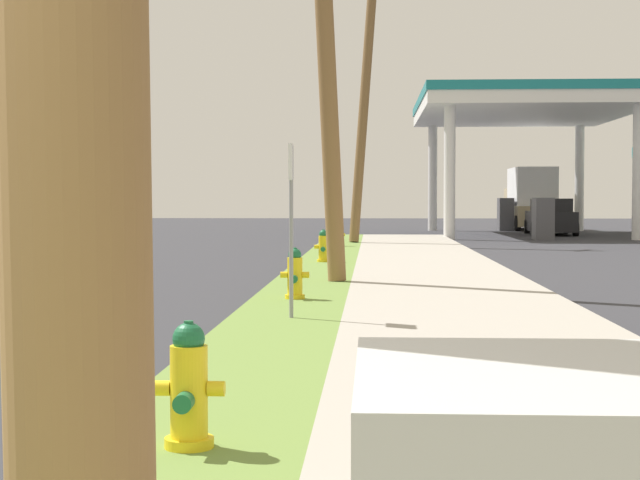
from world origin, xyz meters
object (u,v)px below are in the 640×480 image
object	(u,v)px
fire_hydrant_fourth	(338,235)
fire_hydrant_nearest	(189,392)
fire_hydrant_second	(295,276)
utility_pole_midground	(324,4)
fire_hydrant_third	(323,248)
truck_tan_at_forecourt	(530,200)
street_sign_post	(291,194)
utility_pole_background	(365,96)
car_black_by_near_pump	(551,218)

from	to	relation	value
fire_hydrant_fourth	fire_hydrant_nearest	bearing A→B (deg)	-90.03
fire_hydrant_fourth	fire_hydrant_second	bearing A→B (deg)	-90.25
fire_hydrant_nearest	utility_pole_midground	world-z (taller)	utility_pole_midground
fire_hydrant_third	truck_tan_at_forecourt	world-z (taller)	truck_tan_at_forecourt
utility_pole_midground	street_sign_post	size ratio (longest dim) A/B	4.50
fire_hydrant_nearest	street_sign_post	bearing A→B (deg)	89.32
fire_hydrant_nearest	utility_pole_background	size ratio (longest dim) A/B	0.08
fire_hydrant_nearest	fire_hydrant_third	world-z (taller)	same
fire_hydrant_fourth	utility_pole_midground	bearing A→B (deg)	-89.16
fire_hydrant_nearest	fire_hydrant_third	bearing A→B (deg)	90.20
fire_hydrant_nearest	street_sign_post	distance (m)	6.66
fire_hydrant_third	utility_pole_midground	distance (m)	7.06
street_sign_post	utility_pole_midground	bearing A→B (deg)	88.66
fire_hydrant_third	fire_hydrant_fourth	distance (m)	7.89
fire_hydrant_nearest	street_sign_post	world-z (taller)	street_sign_post
fire_hydrant_third	street_sign_post	size ratio (longest dim) A/B	0.35
utility_pole_background	truck_tan_at_forecourt	xyz separation A→B (m)	(8.23, 17.79, -3.53)
fire_hydrant_second	truck_tan_at_forecourt	xyz separation A→B (m)	(9.08, 37.46, 1.04)
fire_hydrant_nearest	fire_hydrant_third	distance (m)	17.57
fire_hydrant_nearest	utility_pole_background	xyz separation A→B (m)	(0.79, 28.57, 4.57)
utility_pole_background	truck_tan_at_forecourt	distance (m)	19.92
fire_hydrant_third	fire_hydrant_fourth	size ratio (longest dim) A/B	1.00
fire_hydrant_second	street_sign_post	size ratio (longest dim) A/B	0.35
fire_hydrant_fourth	utility_pole_background	xyz separation A→B (m)	(0.78, 3.11, 4.57)
car_black_by_near_pump	fire_hydrant_nearest	bearing A→B (deg)	-102.71
fire_hydrant_nearest	utility_pole_midground	size ratio (longest dim) A/B	0.08
fire_hydrant_nearest	truck_tan_at_forecourt	world-z (taller)	truck_tan_at_forecourt
fire_hydrant_fourth	street_sign_post	xyz separation A→B (m)	(0.06, -18.90, 1.19)
fire_hydrant_second	utility_pole_background	world-z (taller)	utility_pole_background
utility_pole_background	utility_pole_midground	bearing A→B (deg)	-92.04
fire_hydrant_second	truck_tan_at_forecourt	distance (m)	38.56
utility_pole_background	truck_tan_at_forecourt	bearing A→B (deg)	65.18
fire_hydrant_second	car_black_by_near_pump	world-z (taller)	car_black_by_near_pump
truck_tan_at_forecourt	fire_hydrant_second	bearing A→B (deg)	-103.62
fire_hydrant_nearest	fire_hydrant_second	world-z (taller)	same
fire_hydrant_second	fire_hydrant_nearest	bearing A→B (deg)	-89.63
truck_tan_at_forecourt	fire_hydrant_third	bearing A→B (deg)	-107.51
utility_pole_midground	street_sign_post	world-z (taller)	utility_pole_midground
utility_pole_background	car_black_by_near_pump	xyz separation A→B (m)	(7.99, 10.38, -4.29)
fire_hydrant_nearest	truck_tan_at_forecourt	distance (m)	47.24
fire_hydrant_third	utility_pole_midground	xyz separation A→B (m)	(0.27, -5.40, 4.53)
utility_pole_midground	utility_pole_background	xyz separation A→B (m)	(0.58, 16.40, 0.04)
fire_hydrant_second	fire_hydrant_third	world-z (taller)	same
fire_hydrant_third	utility_pole_background	world-z (taller)	utility_pole_background
fire_hydrant_third	utility_pole_midground	bearing A→B (deg)	-87.14
fire_hydrant_nearest	car_black_by_near_pump	distance (m)	39.93
fire_hydrant_fourth	car_black_by_near_pump	bearing A→B (deg)	56.98
utility_pole_background	street_sign_post	distance (m)	22.29
fire_hydrant_fourth	truck_tan_at_forecourt	xyz separation A→B (m)	(9.01, 20.91, 1.04)
fire_hydrant_nearest	fire_hydrant_second	size ratio (longest dim) A/B	1.00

